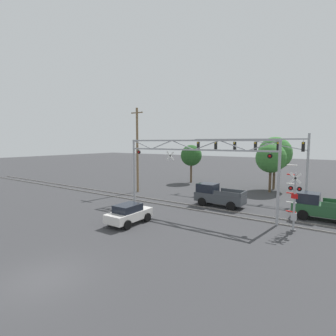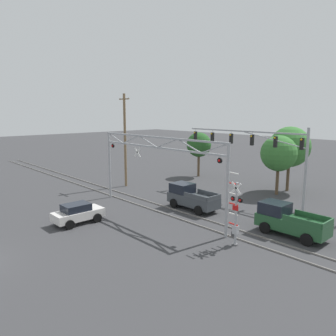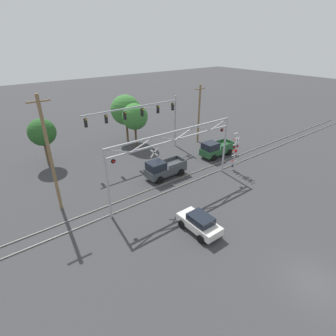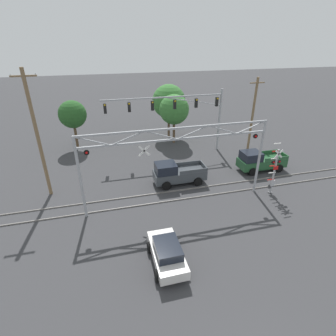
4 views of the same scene
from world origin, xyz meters
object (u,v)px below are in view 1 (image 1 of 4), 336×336
traffic_signal_span (265,151)px  background_tree_far_right_verge (275,153)px  crossing_signal_mast (294,203)px  background_tree_beyond_span (271,158)px  utility_pole_left (137,149)px  pickup_truck_following (321,207)px  crossing_gantry (194,159)px  background_tree_far_left_verge (191,156)px  pickup_truck_lead (217,195)px  sedan_waiting (129,214)px

traffic_signal_span → background_tree_far_right_verge: traffic_signal_span is taller
crossing_signal_mast → background_tree_beyond_span: 15.07m
utility_pole_left → background_tree_beyond_span: size_ratio=1.70×
pickup_truck_following → crossing_gantry: bearing=-160.1°
crossing_gantry → pickup_truck_following: crossing_gantry is taller
background_tree_far_left_verge → background_tree_far_right_verge: bearing=5.4°
pickup_truck_following → background_tree_far_right_verge: size_ratio=0.69×
background_tree_far_right_verge → pickup_truck_following: bearing=-62.3°
crossing_signal_mast → pickup_truck_following: bearing=71.2°
crossing_gantry → traffic_signal_span: traffic_signal_span is taller
pickup_truck_lead → crossing_signal_mast: bearing=-26.7°
traffic_signal_span → background_tree_beyond_span: traffic_signal_span is taller
crossing_gantry → traffic_signal_span: (3.76, 9.87, 0.47)m
crossing_signal_mast → background_tree_beyond_span: background_tree_beyond_span is taller
pickup_truck_following → sedan_waiting: size_ratio=1.27×
sedan_waiting → background_tree_far_right_verge: bearing=75.0°
background_tree_far_left_verge → crossing_signal_mast: bearing=-42.0°
background_tree_beyond_span → background_tree_far_left_verge: 12.14m
background_tree_beyond_span → utility_pole_left: bearing=-146.2°
utility_pole_left → background_tree_far_left_verge: 10.73m
crossing_gantry → background_tree_far_right_verge: size_ratio=2.10×
pickup_truck_following → background_tree_far_right_verge: (-6.40, 12.18, 3.77)m
crossing_gantry → utility_pole_left: size_ratio=1.40×
utility_pole_left → background_tree_far_right_verge: 18.09m
background_tree_beyond_span → background_tree_far_right_verge: (-0.06, 2.36, 0.50)m
traffic_signal_span → crossing_signal_mast: bearing=-65.9°
utility_pole_left → background_tree_beyond_span: bearing=33.8°
sedan_waiting → traffic_signal_span: bearing=69.1°
background_tree_far_left_verge → background_tree_beyond_span: bearing=-5.8°
crossing_gantry → utility_pole_left: (-10.32, 4.11, 0.61)m
traffic_signal_span → utility_pole_left: bearing=-157.7°
background_tree_far_left_verge → sedan_waiting: bearing=-73.5°
pickup_truck_following → sedan_waiting: (-12.26, -9.69, -0.24)m
crossing_signal_mast → background_tree_beyond_span: size_ratio=0.77×
crossing_signal_mast → background_tree_far_left_verge: bearing=138.0°
pickup_truck_lead → background_tree_far_left_verge: size_ratio=0.83×
pickup_truck_following → utility_pole_left: size_ratio=0.46×
sedan_waiting → background_tree_beyond_span: size_ratio=0.62×
background_tree_far_left_verge → utility_pole_left: bearing=-99.8°
crossing_gantry → pickup_truck_lead: crossing_gantry is taller
pickup_truck_lead → background_tree_far_right_verge: background_tree_far_right_verge is taller
traffic_signal_span → background_tree_beyond_span: (-0.19, 3.53, -0.96)m
background_tree_far_left_verge → background_tree_far_right_verge: (12.01, 1.14, 0.60)m
crossing_signal_mast → sedan_waiting: size_ratio=1.25×
background_tree_far_left_verge → background_tree_far_right_verge: size_ratio=0.84×
pickup_truck_lead → background_tree_far_left_verge: 15.22m
traffic_signal_span → utility_pole_left: size_ratio=1.28×
crossing_signal_mast → background_tree_beyond_span: bearing=109.2°
pickup_truck_following → background_tree_beyond_span: 12.14m
utility_pole_left → background_tree_far_left_verge: size_ratio=1.80×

